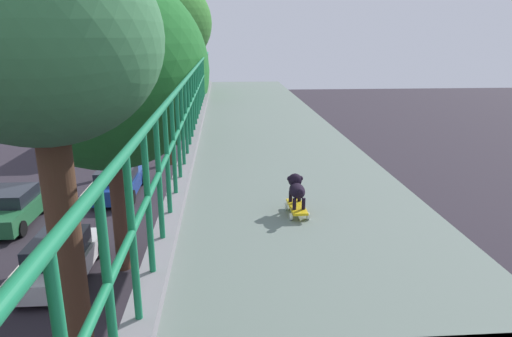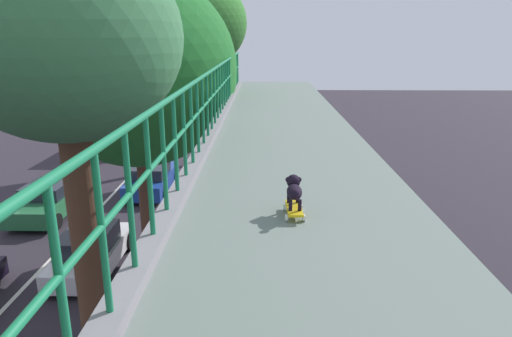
{
  "view_description": "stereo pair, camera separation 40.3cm",
  "coord_description": "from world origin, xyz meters",
  "px_view_note": "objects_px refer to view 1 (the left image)",
  "views": [
    {
      "loc": [
        0.27,
        -2.92,
        7.24
      ],
      "look_at": [
        0.6,
        1.6,
        5.91
      ],
      "focal_mm": 31.87,
      "sensor_mm": 36.0,
      "label": 1
    },
    {
      "loc": [
        0.68,
        -2.93,
        7.24
      ],
      "look_at": [
        0.6,
        1.6,
        5.91
      ],
      "focal_mm": 31.87,
      "sensor_mm": 36.0,
      "label": 2
    }
  ],
  "objects_px": {
    "car_blue_seventh": "(119,181)",
    "toy_skateboard": "(297,208)",
    "car_white_fifth": "(61,258)",
    "small_dog": "(297,188)",
    "car_green_sixth": "(11,208)",
    "city_bus": "(100,118)"
  },
  "relations": [
    {
      "from": "car_blue_seventh",
      "to": "toy_skateboard",
      "type": "xyz_separation_m",
      "value": [
        5.69,
        -16.53,
        4.96
      ]
    },
    {
      "from": "toy_skateboard",
      "to": "small_dog",
      "type": "relative_size",
      "value": 1.04
    },
    {
      "from": "car_green_sixth",
      "to": "city_bus",
      "type": "relative_size",
      "value": 0.39
    },
    {
      "from": "small_dog",
      "to": "toy_skateboard",
      "type": "bearing_deg",
      "value": -89.06
    },
    {
      "from": "car_blue_seventh",
      "to": "city_bus",
      "type": "distance_m",
      "value": 11.8
    },
    {
      "from": "city_bus",
      "to": "small_dog",
      "type": "height_order",
      "value": "small_dog"
    },
    {
      "from": "car_white_fifth",
      "to": "car_blue_seventh",
      "type": "height_order",
      "value": "car_white_fifth"
    },
    {
      "from": "car_blue_seventh",
      "to": "small_dog",
      "type": "xyz_separation_m",
      "value": [
        5.69,
        -16.48,
        5.15
      ]
    },
    {
      "from": "car_green_sixth",
      "to": "small_dog",
      "type": "distance_m",
      "value": 16.94
    },
    {
      "from": "city_bus",
      "to": "toy_skateboard",
      "type": "relative_size",
      "value": 24.29
    },
    {
      "from": "small_dog",
      "to": "car_white_fifth",
      "type": "bearing_deg",
      "value": 123.35
    },
    {
      "from": "city_bus",
      "to": "small_dog",
      "type": "xyz_separation_m",
      "value": [
        9.28,
        -27.67,
        4.08
      ]
    },
    {
      "from": "car_blue_seventh",
      "to": "city_bus",
      "type": "xyz_separation_m",
      "value": [
        -3.59,
        11.19,
        1.07
      ]
    },
    {
      "from": "car_white_fifth",
      "to": "small_dog",
      "type": "xyz_separation_m",
      "value": [
        5.8,
        -8.81,
        5.14
      ]
    },
    {
      "from": "car_white_fifth",
      "to": "city_bus",
      "type": "xyz_separation_m",
      "value": [
        -3.49,
        18.87,
        1.06
      ]
    },
    {
      "from": "toy_skateboard",
      "to": "small_dog",
      "type": "height_order",
      "value": "small_dog"
    },
    {
      "from": "car_blue_seventh",
      "to": "small_dog",
      "type": "distance_m",
      "value": 18.18
    },
    {
      "from": "car_green_sixth",
      "to": "car_blue_seventh",
      "type": "xyz_separation_m",
      "value": [
        3.52,
        3.23,
        -0.03
      ]
    },
    {
      "from": "car_blue_seventh",
      "to": "toy_skateboard",
      "type": "distance_m",
      "value": 18.18
    },
    {
      "from": "city_bus",
      "to": "toy_skateboard",
      "type": "distance_m",
      "value": 29.5
    },
    {
      "from": "car_white_fifth",
      "to": "car_blue_seventh",
      "type": "bearing_deg",
      "value": 89.22
    },
    {
      "from": "toy_skateboard",
      "to": "small_dog",
      "type": "distance_m",
      "value": 0.2
    }
  ]
}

